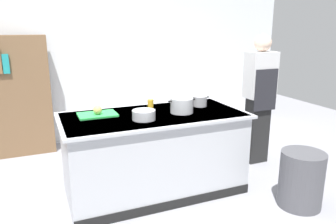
% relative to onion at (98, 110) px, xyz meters
% --- Properties ---
extents(ground_plane, '(10.00, 10.00, 0.00)m').
position_rel_onion_xyz_m(ground_plane, '(0.57, -0.16, -0.97)').
color(ground_plane, gray).
extents(back_wall, '(6.40, 0.12, 3.00)m').
position_rel_onion_xyz_m(back_wall, '(0.57, 1.94, 0.53)').
color(back_wall, silver).
rests_on(back_wall, ground_plane).
extents(counter_island, '(1.98, 0.98, 0.90)m').
position_rel_onion_xyz_m(counter_island, '(0.57, -0.16, -0.50)').
color(counter_island, '#B7BABF').
rests_on(counter_island, ground_plane).
extents(cutting_board, '(0.40, 0.28, 0.02)m').
position_rel_onion_xyz_m(cutting_board, '(-0.00, 0.02, -0.06)').
color(cutting_board, green).
rests_on(cutting_board, counter_island).
extents(onion, '(0.09, 0.09, 0.09)m').
position_rel_onion_xyz_m(onion, '(0.00, 0.00, 0.00)').
color(onion, tan).
rests_on(onion, cutting_board).
extents(stock_pot, '(0.32, 0.25, 0.16)m').
position_rel_onion_xyz_m(stock_pot, '(0.88, -0.21, 0.02)').
color(stock_pot, '#B7BABF').
rests_on(stock_pot, counter_island).
extents(sauce_pan, '(0.23, 0.16, 0.12)m').
position_rel_onion_xyz_m(sauce_pan, '(1.20, -0.02, -0.01)').
color(sauce_pan, '#99999E').
rests_on(sauce_pan, counter_island).
extents(mixing_bowl, '(0.24, 0.24, 0.10)m').
position_rel_onion_xyz_m(mixing_bowl, '(0.41, -0.31, -0.02)').
color(mixing_bowl, '#B7BABF').
rests_on(mixing_bowl, counter_island).
extents(juice_cup, '(0.07, 0.07, 0.10)m').
position_rel_onion_xyz_m(juice_cup, '(0.63, 0.12, -0.02)').
color(juice_cup, yellow).
rests_on(juice_cup, counter_island).
extents(trash_bin, '(0.44, 0.44, 0.59)m').
position_rel_onion_xyz_m(trash_bin, '(1.85, -1.04, -0.67)').
color(trash_bin, '#4C4C51').
rests_on(trash_bin, ground_plane).
extents(person_chef, '(0.38, 0.25, 1.72)m').
position_rel_onion_xyz_m(person_chef, '(2.16, 0.10, -0.05)').
color(person_chef, black).
rests_on(person_chef, ground_plane).
extents(bookshelf, '(1.10, 0.31, 1.70)m').
position_rel_onion_xyz_m(bookshelf, '(-0.92, 1.64, -0.11)').
color(bookshelf, brown).
rests_on(bookshelf, ground_plane).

